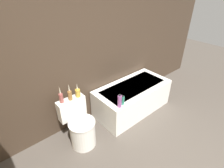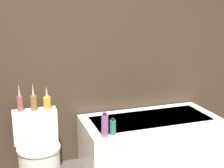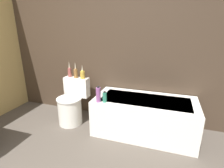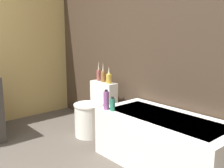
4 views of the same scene
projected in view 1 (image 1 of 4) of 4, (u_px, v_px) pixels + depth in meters
The scene contains 8 objects.
wall_back_tiled at pixel (78, 50), 2.57m from camera, with size 6.40×0.06×2.60m.
bathtub at pixel (132, 98), 3.30m from camera, with size 1.42×0.69×0.53m.
toilet at pixel (80, 127), 2.61m from camera, with size 0.42×0.53×0.70m.
vase_gold at pixel (61, 97), 2.43m from camera, with size 0.06×0.06×0.27m.
vase_silver at pixel (70, 94), 2.48m from camera, with size 0.06×0.06×0.27m.
vase_bronze at pixel (78, 92), 2.56m from camera, with size 0.07×0.07×0.23m.
shampoo_bottle_tall at pixel (120, 101), 2.60m from camera, with size 0.06×0.06×0.22m.
shampoo_bottle_short at pixel (123, 100), 2.68m from camera, with size 0.06×0.06×0.16m.
Camera 1 is at (-1.21, 0.07, 2.21)m, focal length 28.00 mm.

